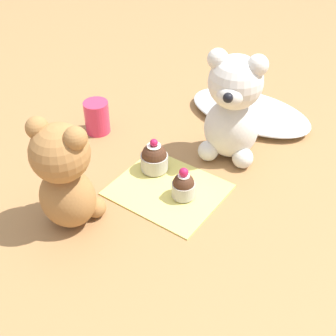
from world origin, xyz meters
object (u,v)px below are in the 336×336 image
teddy_bear_cream (233,108)px  juice_glass (97,117)px  cupcake_near_cream_bear (154,158)px  teddy_bear_tan (65,175)px  cupcake_near_tan_bear (183,186)px

teddy_bear_cream → juice_glass: teddy_bear_cream is taller
cupcake_near_cream_bear → teddy_bear_tan: bearing=-100.4°
teddy_bear_cream → cupcake_near_cream_bear: 0.19m
teddy_bear_tan → cupcake_near_tan_bear: bearing=-140.1°
teddy_bear_cream → cupcake_near_cream_bear: (-0.10, -0.14, -0.08)m
cupcake_near_tan_bear → juice_glass: size_ratio=0.87×
cupcake_near_tan_bear → juice_glass: juice_glass is taller
teddy_bear_cream → teddy_bear_tan: 0.36m
teddy_bear_cream → cupcake_near_tan_bear: 0.19m
teddy_bear_tan → cupcake_near_tan_bear: (0.13, 0.16, -0.08)m
teddy_bear_cream → cupcake_near_cream_bear: size_ratio=3.23×
teddy_bear_tan → cupcake_near_cream_bear: (0.04, 0.20, -0.07)m
cupcake_near_cream_bear → cupcake_near_tan_bear: (0.09, -0.03, -0.00)m
cupcake_near_tan_bear → teddy_bear_tan: bearing=-128.3°
cupcake_near_cream_bear → juice_glass: (-0.19, 0.04, 0.00)m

